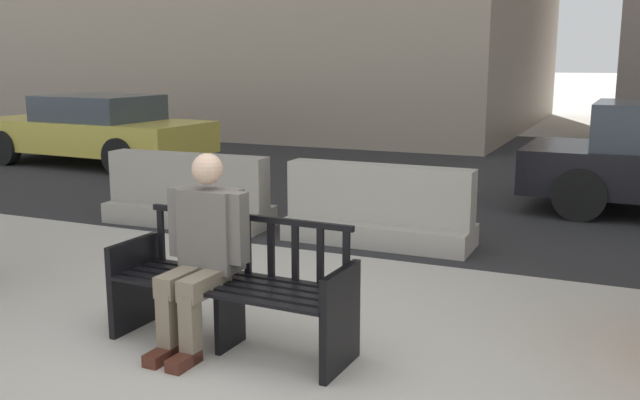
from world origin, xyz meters
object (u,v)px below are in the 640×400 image
object	(u,v)px
jersey_barrier_centre	(379,212)
car_taxi_near	(94,130)
seated_person	(203,247)
jersey_barrier_left	(188,196)
street_bench	(232,290)

from	to	relation	value
jersey_barrier_centre	car_taxi_near	distance (m)	7.49
seated_person	car_taxi_near	xyz separation A→B (m)	(-6.53, 6.40, -0.05)
jersey_barrier_centre	car_taxi_near	bearing A→B (deg)	153.63
seated_person	car_taxi_near	size ratio (longest dim) A/B	0.29
jersey_barrier_centre	jersey_barrier_left	xyz separation A→B (m)	(-2.35, -0.07, 0.00)
jersey_barrier_left	car_taxi_near	distance (m)	5.54
seated_person	jersey_barrier_left	xyz separation A→B (m)	(-2.17, 3.00, -0.35)
street_bench	jersey_barrier_left	bearing A→B (deg)	128.62
car_taxi_near	street_bench	bearing A→B (deg)	-43.38
seated_person	jersey_barrier_left	world-z (taller)	seated_person
jersey_barrier_centre	jersey_barrier_left	world-z (taller)	same
seated_person	jersey_barrier_centre	world-z (taller)	seated_person
jersey_barrier_left	car_taxi_near	size ratio (longest dim) A/B	0.45
street_bench	car_taxi_near	distance (m)	9.24
street_bench	seated_person	bearing A→B (deg)	-164.91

